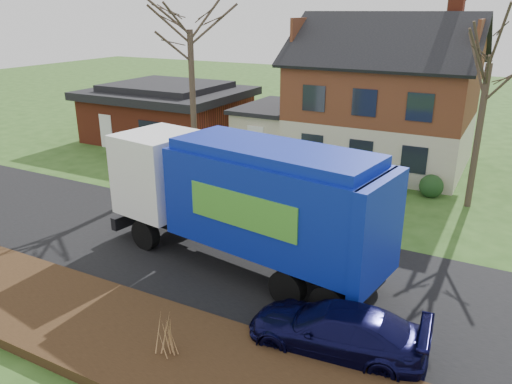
% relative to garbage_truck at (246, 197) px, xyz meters
% --- Properties ---
extents(ground, '(120.00, 120.00, 0.00)m').
position_rel_garbage_truck_xyz_m(ground, '(-1.28, 0.22, -2.52)').
color(ground, '#2A4B19').
rests_on(ground, ground).
extents(road, '(80.00, 7.00, 0.02)m').
position_rel_garbage_truck_xyz_m(road, '(-1.28, 0.22, -2.51)').
color(road, black).
rests_on(road, ground).
extents(mulch_verge, '(80.00, 3.50, 0.30)m').
position_rel_garbage_truck_xyz_m(mulch_verge, '(-1.28, -5.08, -2.37)').
color(mulch_verge, black).
rests_on(mulch_verge, ground).
extents(main_house, '(12.95, 8.95, 9.26)m').
position_rel_garbage_truck_xyz_m(main_house, '(0.21, 14.13, 1.51)').
color(main_house, beige).
rests_on(main_house, ground).
extents(ranch_house, '(9.80, 8.20, 3.70)m').
position_rel_garbage_truck_xyz_m(ranch_house, '(-13.28, 13.22, -0.70)').
color(ranch_house, maroon).
rests_on(ranch_house, ground).
extents(garbage_truck, '(10.48, 4.26, 4.36)m').
position_rel_garbage_truck_xyz_m(garbage_truck, '(0.00, 0.00, 0.00)').
color(garbage_truck, black).
rests_on(garbage_truck, ground).
extents(silver_sedan, '(4.41, 1.97, 1.41)m').
position_rel_garbage_truck_xyz_m(silver_sedan, '(-5.03, 4.06, -1.81)').
color(silver_sedan, '#A6A8AE').
rests_on(silver_sedan, ground).
extents(navy_wagon, '(4.66, 2.27, 1.31)m').
position_rel_garbage_truck_xyz_m(navy_wagon, '(4.20, -2.92, -1.86)').
color(navy_wagon, black).
rests_on(navy_wagon, ground).
extents(tree_front_west, '(3.41, 3.41, 10.14)m').
position_rel_garbage_truck_xyz_m(tree_front_west, '(-7.43, 7.81, 5.84)').
color(tree_front_west, '#453629').
rests_on(tree_front_west, ground).
extents(tree_front_east, '(3.18, 3.18, 8.83)m').
position_rel_garbage_truck_xyz_m(tree_front_east, '(6.00, 9.45, 4.66)').
color(tree_front_east, '#453729').
rests_on(tree_front_east, ground).
extents(grass_clump_mid, '(0.37, 0.30, 1.03)m').
position_rel_garbage_truck_xyz_m(grass_clump_mid, '(0.71, -5.21, -1.70)').
color(grass_clump_mid, '#B07F4D').
rests_on(grass_clump_mid, mulch_verge).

